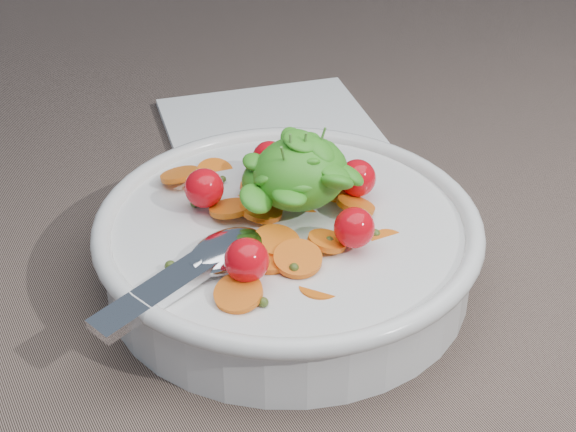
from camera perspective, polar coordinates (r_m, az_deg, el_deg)
name	(u,v)px	position (r m, az deg, el deg)	size (l,w,h in m)	color
ground	(305,273)	(0.58, 1.10, -3.72)	(6.00, 6.00, 0.00)	#7B6457
bowl	(288,244)	(0.55, -0.03, -1.82)	(0.26, 0.24, 0.10)	silver
napkin	(270,128)	(0.74, -1.15, 5.70)	(0.17, 0.15, 0.01)	white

